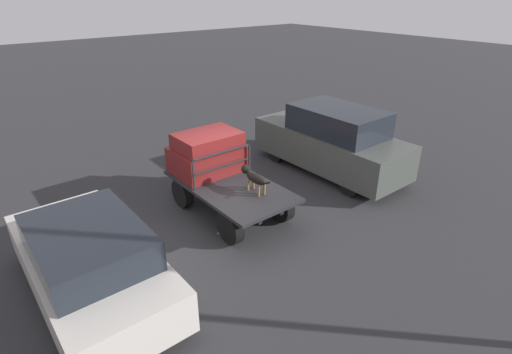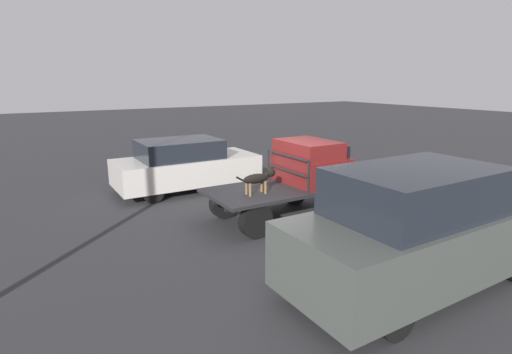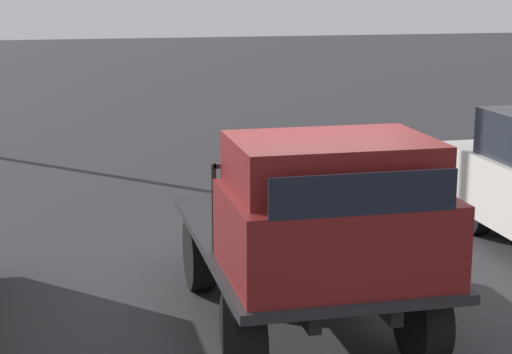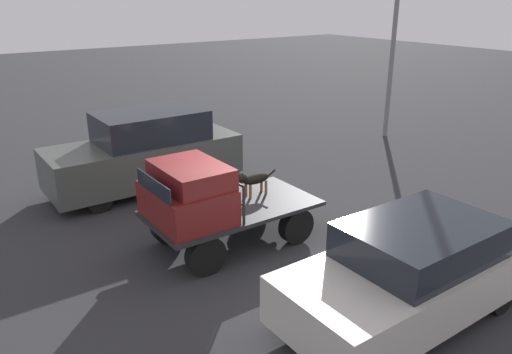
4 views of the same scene
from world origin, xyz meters
The scene contains 5 objects.
ground_plane centered at (0.00, 0.00, 0.00)m, with size 80.00×80.00×0.00m, color #2D2D30.
flatbed_truck centered at (0.00, 0.00, 0.57)m, with size 3.44×1.82×0.81m.
truck_cab centered at (0.98, 0.00, 1.32)m, with size 1.33×1.70×1.07m.
truck_headboard centered at (0.27, 0.00, 1.32)m, with size 0.04×1.70×0.77m.
dog centered at (-0.64, -0.23, 1.18)m, with size 1.06×0.23×0.61m.
Camera 3 is at (7.15, -2.04, 3.08)m, focal length 60.00 mm.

